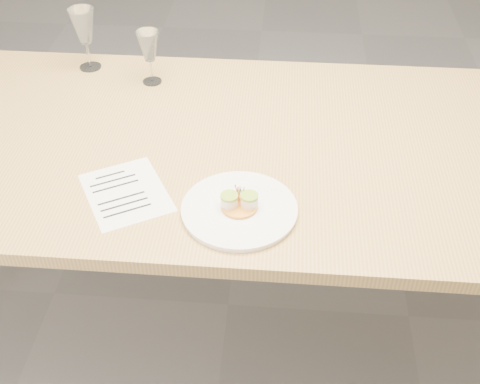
# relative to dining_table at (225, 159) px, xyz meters

# --- Properties ---
(ground) EXTENTS (7.00, 7.00, 0.00)m
(ground) POSITION_rel_dining_table_xyz_m (0.00, 0.00, -0.68)
(ground) COLOR slate
(ground) RESTS_ON ground
(dining_table) EXTENTS (2.40, 1.00, 0.75)m
(dining_table) POSITION_rel_dining_table_xyz_m (0.00, 0.00, 0.00)
(dining_table) COLOR tan
(dining_table) RESTS_ON ground
(dinner_plate) EXTENTS (0.30, 0.30, 0.08)m
(dinner_plate) POSITION_rel_dining_table_xyz_m (0.07, -0.31, 0.08)
(dinner_plate) COLOR white
(dinner_plate) RESTS_ON dining_table
(recipe_sheet) EXTENTS (0.30, 0.32, 0.00)m
(recipe_sheet) POSITION_rel_dining_table_xyz_m (-0.24, -0.26, 0.07)
(recipe_sheet) COLOR white
(recipe_sheet) RESTS_ON dining_table
(wine_glass_1) EXTENTS (0.09, 0.09, 0.21)m
(wine_glass_1) POSITION_rel_dining_table_xyz_m (-0.51, 0.40, 0.22)
(wine_glass_1) COLOR white
(wine_glass_1) RESTS_ON dining_table
(wine_glass_2) EXTENTS (0.07, 0.07, 0.18)m
(wine_glass_2) POSITION_rel_dining_table_xyz_m (-0.28, 0.32, 0.19)
(wine_glass_2) COLOR white
(wine_glass_2) RESTS_ON dining_table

